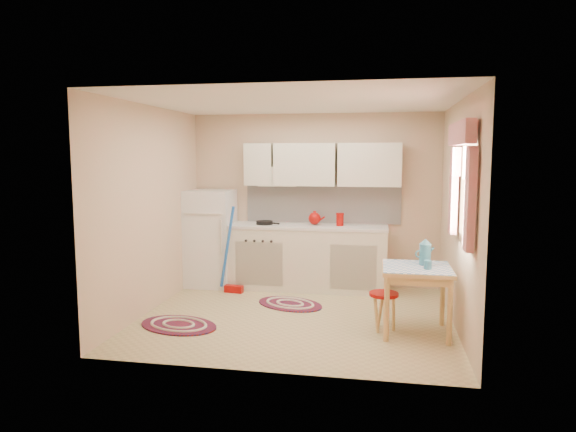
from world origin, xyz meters
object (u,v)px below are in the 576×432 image
(stool, at_px, (383,311))
(fridge, at_px, (211,238))
(base_cabinets, at_px, (307,258))
(table, at_px, (416,300))

(stool, bearing_deg, fridge, 148.08)
(base_cabinets, relative_size, table, 3.12)
(fridge, bearing_deg, stool, -31.92)
(fridge, bearing_deg, base_cabinets, 2.03)
(base_cabinets, height_order, stool, base_cabinets)
(fridge, xyz_separation_m, base_cabinets, (1.41, 0.05, -0.26))
(fridge, distance_m, table, 3.26)
(base_cabinets, bearing_deg, table, -49.06)
(fridge, height_order, table, fridge)
(fridge, bearing_deg, table, -29.25)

